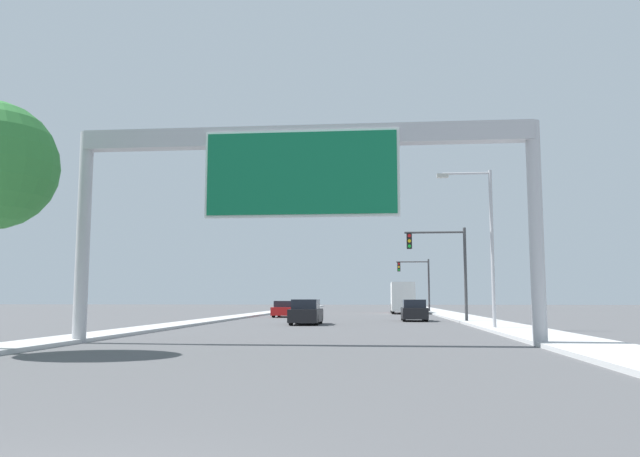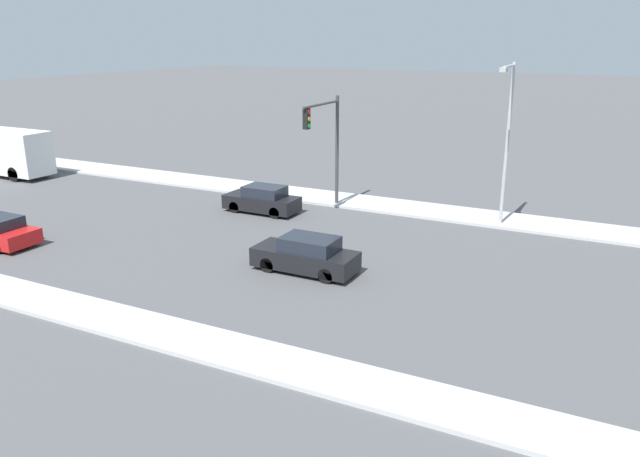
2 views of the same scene
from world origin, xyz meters
The scene contains 6 objects.
sidewalk_right centered at (9.50, 60.00, 0.07)m, with size 3.00×120.00×0.15m.
car_far_right centered at (-1.75, 34.55, 0.72)m, with size 1.75×4.41×1.55m.
car_far_center centered at (5.25, 41.05, 0.71)m, with size 1.74×4.21×1.52m.
truck_box_primary centered at (5.25, 62.58, 1.65)m, with size 2.34×8.78×3.24m.
traffic_light_near_intersection centered at (7.24, 38.00, 4.23)m, with size 4.08×0.32×6.32m.
street_lamp_right centered at (8.23, 28.62, 4.95)m, with size 2.84×0.28×8.29m.
Camera 2 is at (-23.36, 22.97, 9.53)m, focal length 35.00 mm.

